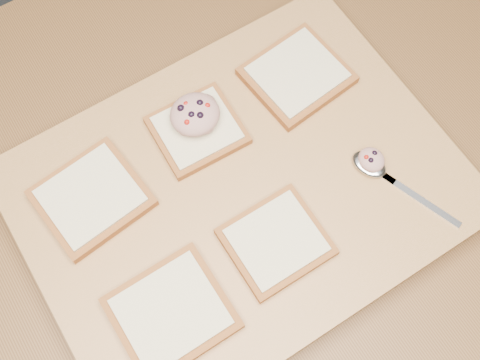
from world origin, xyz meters
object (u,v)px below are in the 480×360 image
object	(u,v)px
cutting_board	(240,194)
tuna_salad_dollop	(195,114)
spoon	(377,169)
bread_far_center	(197,130)

from	to	relation	value
cutting_board	tuna_salad_dollop	world-z (taller)	tuna_salad_dollop
cutting_board	spoon	distance (m)	0.18
cutting_board	tuna_salad_dollop	distance (m)	0.12
cutting_board	spoon	xyz separation A→B (m)	(0.16, -0.07, 0.03)
cutting_board	spoon	world-z (taller)	spoon
cutting_board	spoon	size ratio (longest dim) A/B	3.48
spoon	cutting_board	bearing A→B (deg)	155.29
bread_far_center	spoon	size ratio (longest dim) A/B	0.73
cutting_board	bread_far_center	distance (m)	0.10
tuna_salad_dollop	bread_far_center	bearing A→B (deg)	-112.28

